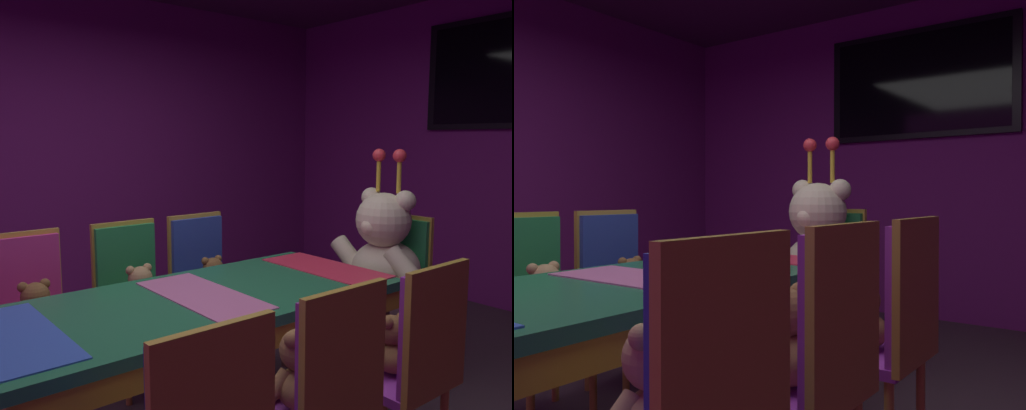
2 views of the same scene
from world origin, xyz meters
The scene contains 14 objects.
wall_left centered at (-2.60, 0.00, 1.40)m, with size 0.12×6.40×2.80m, color #721E72.
banquet_table centered at (0.00, 0.00, 0.65)m, with size 0.90×2.02×0.75m.
chair_left_0 centered at (-0.85, -0.57, 0.60)m, with size 0.42×0.41×0.98m.
teddy_left_0 centered at (-0.70, -0.57, 0.59)m, with size 0.24×0.31×0.30m.
chair_left_1 centered at (-0.84, 0.02, 0.60)m, with size 0.42×0.41×0.98m.
teddy_left_1 centered at (-0.69, 0.02, 0.58)m, with size 0.24×0.31×0.29m.
chair_left_2 centered at (-0.83, 0.53, 0.60)m, with size 0.42×0.41×0.98m.
teddy_left_2 centered at (-0.68, 0.53, 0.57)m, with size 0.22×0.29×0.27m.
chair_right_1 centered at (0.83, -0.01, 0.60)m, with size 0.42×0.41×0.98m.
teddy_right_1 centered at (0.69, -0.01, 0.60)m, with size 0.27×0.34×0.33m.
chair_right_2 centered at (0.86, 0.52, 0.60)m, with size 0.42×0.41×0.98m.
teddy_right_2 centered at (0.71, 0.52, 0.57)m, with size 0.22×0.28×0.27m.
throne_chair centered at (0.00, 1.54, 0.60)m, with size 0.41×0.42×0.98m.
king_teddy_bear centered at (0.00, 1.37, 0.77)m, with size 0.75×0.58×0.97m.
Camera 1 is at (2.06, -1.32, 1.49)m, focal length 36.54 mm.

